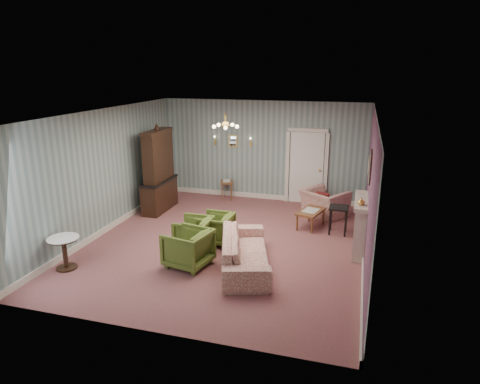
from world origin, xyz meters
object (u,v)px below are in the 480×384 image
(olive_chair_c, at_px, (216,227))
(sofa_chintz, at_px, (245,246))
(fireplace, at_px, (360,225))
(dresser, at_px, (158,168))
(pedestal_table, at_px, (65,253))
(coffee_table, at_px, (310,219))
(olive_chair_b, at_px, (194,231))
(olive_chair_a, at_px, (188,246))
(side_table_black, at_px, (338,220))
(wingback_chair, at_px, (325,198))

(olive_chair_c, height_order, sofa_chintz, sofa_chintz)
(fireplace, bearing_deg, dresser, 166.42)
(olive_chair_c, relative_size, dresser, 0.31)
(fireplace, height_order, pedestal_table, fireplace)
(coffee_table, distance_m, pedestal_table, 5.62)
(pedestal_table, bearing_deg, olive_chair_b, 38.87)
(sofa_chintz, relative_size, coffee_table, 2.61)
(fireplace, bearing_deg, coffee_table, 136.81)
(olive_chair_a, distance_m, pedestal_table, 2.40)
(olive_chair_b, xyz_separation_m, sofa_chintz, (1.32, -0.58, 0.06))
(fireplace, bearing_deg, side_table_black, 119.65)
(coffee_table, bearing_deg, wingback_chair, 76.10)
(wingback_chair, relative_size, coffee_table, 1.24)
(olive_chair_b, relative_size, dresser, 0.32)
(dresser, distance_m, coffee_table, 4.27)
(olive_chair_a, distance_m, olive_chair_b, 0.88)
(pedestal_table, bearing_deg, coffee_table, 39.43)
(sofa_chintz, bearing_deg, olive_chair_b, 49.12)
(wingback_chair, height_order, side_table_black, wingback_chair)
(olive_chair_a, bearing_deg, side_table_black, 144.72)
(wingback_chair, xyz_separation_m, fireplace, (0.92, -2.08, 0.11))
(olive_chair_a, xyz_separation_m, olive_chair_b, (-0.23, 0.85, -0.04))
(coffee_table, bearing_deg, side_table_black, -18.77)
(sofa_chintz, bearing_deg, olive_chair_a, 86.79)
(coffee_table, distance_m, side_table_black, 0.72)
(coffee_table, bearing_deg, pedestal_table, -140.57)
(olive_chair_c, relative_size, side_table_black, 1.11)
(dresser, bearing_deg, pedestal_table, -92.57)
(dresser, distance_m, fireplace, 5.51)
(olive_chair_b, bearing_deg, coffee_table, 129.90)
(olive_chair_c, distance_m, side_table_black, 2.92)
(wingback_chair, bearing_deg, pedestal_table, 80.08)
(sofa_chintz, bearing_deg, pedestal_table, 90.32)
(olive_chair_b, xyz_separation_m, dresser, (-1.85, 2.12, 0.80))
(coffee_table, relative_size, side_table_black, 1.29)
(olive_chair_b, xyz_separation_m, olive_chair_c, (0.36, 0.41, -0.01))
(olive_chair_a, relative_size, olive_chair_c, 1.12)
(dresser, distance_m, side_table_black, 4.93)
(sofa_chintz, relative_size, side_table_black, 3.37)
(olive_chair_b, bearing_deg, dresser, -138.84)
(dresser, relative_size, coffee_table, 2.72)
(olive_chair_b, height_order, fireplace, fireplace)
(fireplace, height_order, side_table_black, fireplace)
(dresser, height_order, coffee_table, dresser)
(olive_chair_a, relative_size, wingback_chair, 0.77)
(wingback_chair, relative_size, fireplace, 0.77)
(wingback_chair, height_order, dresser, dresser)
(side_table_black, bearing_deg, fireplace, -60.35)
(side_table_black, bearing_deg, pedestal_table, -146.33)
(side_table_black, bearing_deg, sofa_chintz, -126.04)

